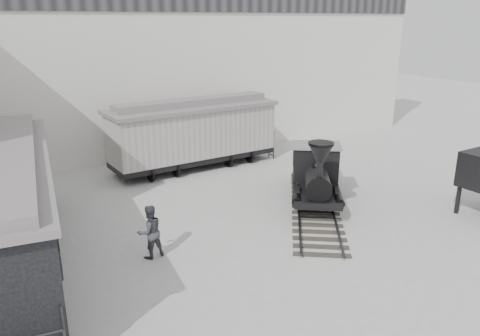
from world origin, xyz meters
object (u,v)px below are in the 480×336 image
boxcar (194,132)px  visitor_b (150,232)px  visitor_a (38,242)px  passenger_coach (5,210)px  locomotive (315,177)px

boxcar → visitor_b: boxcar is taller
boxcar → visitor_a: (-8.47, -7.54, -1.13)m
passenger_coach → visitor_b: (4.12, -1.43, -1.05)m
boxcar → visitor_b: size_ratio=5.06×
boxcar → locomotive: bearing=-75.5°
locomotive → visitor_a: (-11.11, -0.36, -0.35)m
passenger_coach → boxcar: bearing=42.1°
visitor_a → visitor_b: (3.33, -1.10, 0.10)m
visitor_a → visitor_b: bearing=158.4°
locomotive → visitor_a: 11.12m
locomotive → passenger_coach: passenger_coach is taller
boxcar → visitor_a: bearing=-144.0°
passenger_coach → visitor_a: size_ratio=8.24×
passenger_coach → visitor_b: passenger_coach is taller
visitor_a → locomotive: bearing=178.6°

